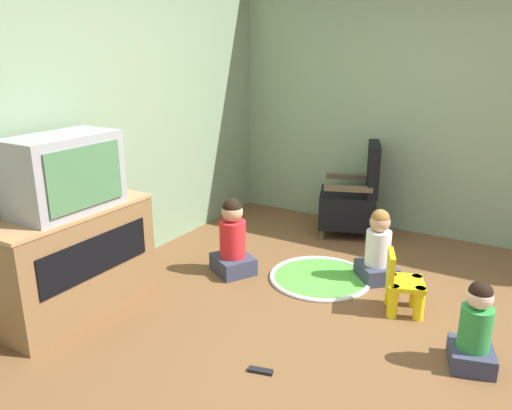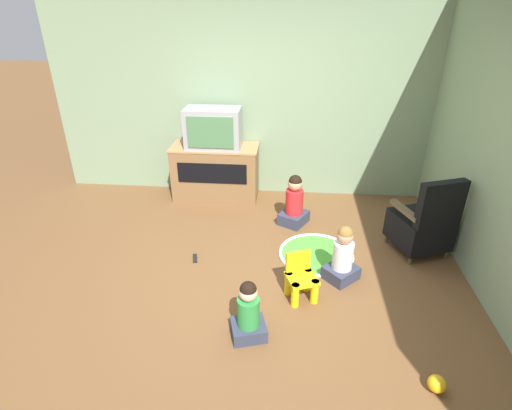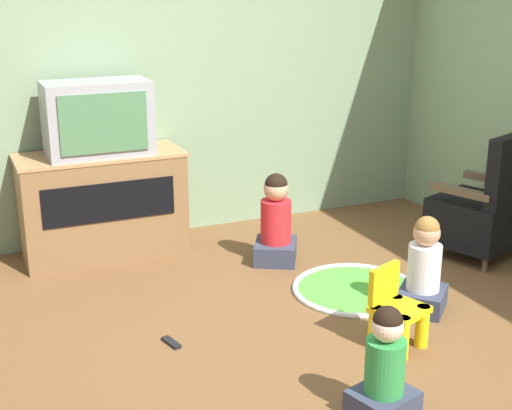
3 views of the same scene
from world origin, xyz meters
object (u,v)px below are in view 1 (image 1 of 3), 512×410
Objects in this scene: yellow_kid_chair at (402,287)px; child_watching_left at (233,241)px; child_watching_center at (378,250)px; remote_control at (261,371)px; black_armchair at (352,200)px; tv_cabinet at (72,259)px; child_watching_right at (475,330)px; television at (65,173)px.

child_watching_left reaches higher than yellow_kid_chair.
remote_control is at bearing 130.01° from child_watching_center.
child_watching_center is (-0.92, -0.57, -0.10)m from black_armchair.
yellow_kid_chair is at bearing 13.06° from black_armchair.
child_watching_left is (1.10, -0.65, -0.11)m from tv_cabinet.
child_watching_right reaches higher than remote_control.
remote_control is at bearing -88.85° from tv_cabinet.
black_armchair is at bearing -95.82° from remote_control.
black_armchair reaches higher than child_watching_left.
television reaches higher than black_armchair.
yellow_kid_chair is 0.69× the size of child_watching_left.
child_watching_center is at bearing -47.58° from tv_cabinet.
television is at bearing -45.06° from black_armchair.
child_watching_left reaches higher than remote_control.
black_armchair reaches higher than yellow_kid_chair.
child_watching_left reaches higher than child_watching_center.
child_watching_right is (0.74, -2.57, -0.79)m from television.
black_armchair reaches higher than child_watching_center.
child_watching_right reaches higher than yellow_kid_chair.
child_watching_left is 1.43m from remote_control.
remote_control is (-1.07, -0.90, -0.27)m from child_watching_left.
black_armchair reaches higher than tv_cabinet.
child_watching_right is 1.29m from remote_control.
tv_cabinet is 2.71m from child_watching_right.
television is 2.79m from child_watching_right.
television reaches higher than remote_control.
child_watching_center is 1.21m from child_watching_right.
remote_control is (-1.15, 0.51, -0.18)m from yellow_kid_chair.
child_watching_right is 3.58× the size of remote_control.
television is at bearing -90.00° from tv_cabinet.
tv_cabinet is 1.80× the size of child_watching_left.
television is at bearing 90.09° from child_watching_center.
child_watching_left is at bearing -29.26° from television.
black_armchair is 1.55× the size of child_watching_center.
child_watching_left is (-1.40, 0.53, -0.08)m from black_armchair.
remote_control is (0.03, -1.52, -1.02)m from television.
yellow_kid_chair is 1.27m from remote_control.
black_armchair is at bearing 12.45° from yellow_kid_chair.
child_watching_right is (0.74, -2.60, -0.15)m from tv_cabinet.
child_watching_center is at bearing 11.24° from black_armchair.
child_watching_center is at bearing 29.24° from child_watching_right.
child_watching_left is 1.99m from child_watching_right.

